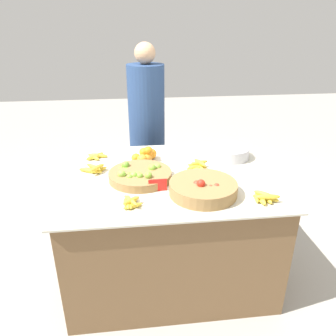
{
  "coord_description": "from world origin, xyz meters",
  "views": [
    {
      "loc": [
        -0.24,
        -2.01,
        1.75
      ],
      "look_at": [
        0.0,
        0.0,
        0.83
      ],
      "focal_mm": 35.0,
      "sensor_mm": 36.0,
      "label": 1
    }
  ],
  "objects_px": {
    "lime_bowl": "(140,175)",
    "vendor_person": "(147,136)",
    "metal_bowl": "(229,152)",
    "tomato_basket": "(203,188)",
    "price_sign": "(158,185)"
  },
  "relations": [
    {
      "from": "lime_bowl",
      "to": "vendor_person",
      "type": "relative_size",
      "value": 0.26
    },
    {
      "from": "metal_bowl",
      "to": "vendor_person",
      "type": "bearing_deg",
      "value": 128.19
    },
    {
      "from": "tomato_basket",
      "to": "price_sign",
      "type": "distance_m",
      "value": 0.28
    },
    {
      "from": "price_sign",
      "to": "metal_bowl",
      "type": "bearing_deg",
      "value": 37.0
    },
    {
      "from": "metal_bowl",
      "to": "vendor_person",
      "type": "distance_m",
      "value": 0.95
    },
    {
      "from": "price_sign",
      "to": "vendor_person",
      "type": "bearing_deg",
      "value": 88.02
    },
    {
      "from": "lime_bowl",
      "to": "metal_bowl",
      "type": "height_order",
      "value": "lime_bowl"
    },
    {
      "from": "lime_bowl",
      "to": "metal_bowl",
      "type": "xyz_separation_m",
      "value": [
        0.69,
        0.29,
        0.01
      ]
    },
    {
      "from": "lime_bowl",
      "to": "metal_bowl",
      "type": "bearing_deg",
      "value": 23.03
    },
    {
      "from": "tomato_basket",
      "to": "price_sign",
      "type": "height_order",
      "value": "tomato_basket"
    },
    {
      "from": "lime_bowl",
      "to": "vendor_person",
      "type": "xyz_separation_m",
      "value": [
        0.11,
        1.04,
        -0.09
      ]
    },
    {
      "from": "lime_bowl",
      "to": "metal_bowl",
      "type": "distance_m",
      "value": 0.75
    },
    {
      "from": "tomato_basket",
      "to": "vendor_person",
      "type": "relative_size",
      "value": 0.26
    },
    {
      "from": "lime_bowl",
      "to": "metal_bowl",
      "type": "relative_size",
      "value": 1.4
    },
    {
      "from": "tomato_basket",
      "to": "vendor_person",
      "type": "bearing_deg",
      "value": 101.54
    }
  ]
}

